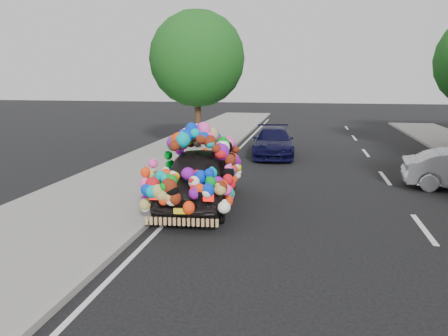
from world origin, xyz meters
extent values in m
plane|color=black|center=(0.00, 0.00, 0.00)|extent=(100.00, 100.00, 0.00)
cube|color=gray|center=(-4.30, 0.00, 0.06)|extent=(4.00, 60.00, 0.12)
cube|color=gray|center=(-2.35, 0.00, 0.07)|extent=(0.15, 60.00, 0.13)
cylinder|color=#332114|center=(-3.80, 9.50, 1.36)|extent=(0.28, 0.28, 2.73)
sphere|color=#144A13|center=(-3.80, 9.50, 4.03)|extent=(4.20, 4.20, 4.20)
imported|color=black|center=(-1.62, 0.86, 0.70)|extent=(1.99, 4.25, 1.41)
cube|color=red|center=(-2.02, -1.26, 0.78)|extent=(0.22, 0.08, 0.14)
cube|color=red|center=(-0.89, -1.17, 0.78)|extent=(0.22, 0.08, 0.14)
cube|color=yellow|center=(-1.46, -1.22, 0.48)|extent=(0.34, 0.07, 0.12)
imported|color=black|center=(-0.34, 8.55, 0.59)|extent=(1.99, 4.17, 1.17)
camera|label=1|loc=(1.05, -9.61, 3.19)|focal=35.00mm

